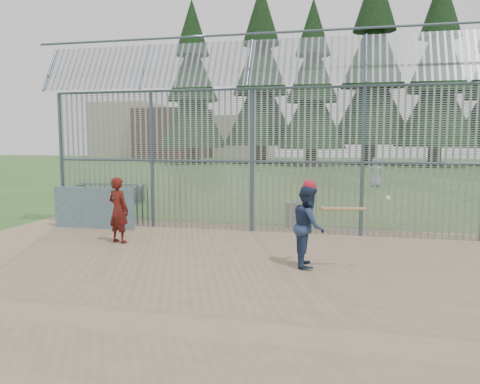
% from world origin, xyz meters
% --- Properties ---
extents(ground, '(120.00, 120.00, 0.00)m').
position_xyz_m(ground, '(0.00, 0.00, 0.00)').
color(ground, '#2D511E').
rests_on(ground, ground).
extents(dirt_infield, '(14.00, 10.00, 0.02)m').
position_xyz_m(dirt_infield, '(0.00, -0.50, 0.01)').
color(dirt_infield, '#756047').
rests_on(dirt_infield, ground).
extents(dugout_wall, '(2.50, 0.12, 1.20)m').
position_xyz_m(dugout_wall, '(-4.60, 2.90, 0.62)').
color(dugout_wall, '#38566B').
rests_on(dugout_wall, dirt_infield).
extents(batter, '(0.73, 0.88, 1.66)m').
position_xyz_m(batter, '(1.86, 0.14, 0.85)').
color(batter, navy).
rests_on(batter, dirt_infield).
extents(onlooker, '(0.70, 0.56, 1.65)m').
position_xyz_m(onlooker, '(-2.97, 1.29, 0.85)').
color(onlooker, maroon).
rests_on(onlooker, dirt_infield).
extents(bg_kid_standing, '(0.90, 0.70, 1.63)m').
position_xyz_m(bg_kid_standing, '(4.13, 17.21, 0.82)').
color(bg_kid_standing, gray).
rests_on(bg_kid_standing, ground).
extents(batting_gear, '(1.71, 0.40, 0.59)m').
position_xyz_m(batting_gear, '(2.02, 0.11, 1.58)').
color(batting_gear, '#B11725').
rests_on(batting_gear, ground).
extents(trash_can, '(0.56, 0.56, 0.82)m').
position_xyz_m(trash_can, '(1.04, 4.55, 0.38)').
color(trash_can, gray).
rests_on(trash_can, ground).
extents(bleacher, '(3.00, 0.95, 0.72)m').
position_xyz_m(bleacher, '(-7.21, 8.58, 0.41)').
color(bleacher, slate).
rests_on(bleacher, ground).
extents(backstop_fence, '(20.09, 0.81, 5.30)m').
position_xyz_m(backstop_fence, '(1.81, 3.43, 2.36)').
color(backstop_fence, '#47566B').
rests_on(backstop_fence, ground).
extents(conifer_row, '(38.48, 12.26, 20.20)m').
position_xyz_m(conifer_row, '(1.93, 41.51, 10.83)').
color(conifer_row, '#332319').
rests_on(conifer_row, ground).
extents(distant_buildings, '(26.50, 10.50, 8.00)m').
position_xyz_m(distant_buildings, '(-23.18, 56.49, 3.60)').
color(distant_buildings, brown).
rests_on(distant_buildings, ground).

